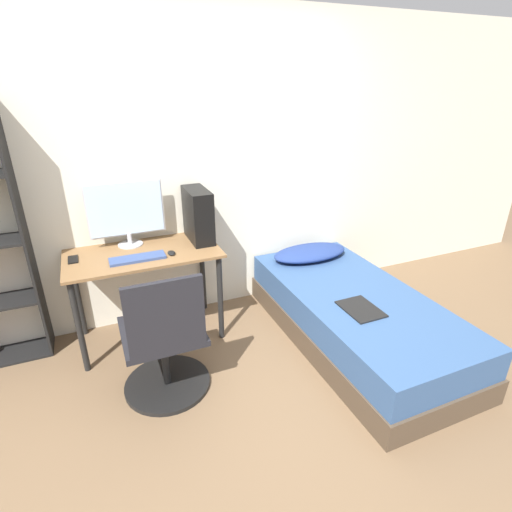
{
  "coord_description": "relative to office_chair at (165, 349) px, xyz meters",
  "views": [
    {
      "loc": [
        -0.85,
        -1.68,
        1.95
      ],
      "look_at": [
        0.21,
        0.8,
        0.75
      ],
      "focal_mm": 28.0,
      "sensor_mm": 36.0,
      "label": 1
    }
  ],
  "objects": [
    {
      "name": "desk",
      "position": [
        0.01,
        0.7,
        0.28
      ],
      "size": [
        1.13,
        0.6,
        0.75
      ],
      "color": "brown",
      "rests_on": "ground_plane"
    },
    {
      "name": "phone",
      "position": [
        -0.48,
        0.76,
        0.4
      ],
      "size": [
        0.07,
        0.14,
        0.01
      ],
      "color": "black",
      "rests_on": "desk"
    },
    {
      "name": "ground_plane",
      "position": [
        0.56,
        -0.5,
        -0.35
      ],
      "size": [
        14.0,
        14.0,
        0.0
      ],
      "primitive_type": "plane",
      "color": "brown"
    },
    {
      "name": "keyboard",
      "position": [
        -0.04,
        0.58,
        0.41
      ],
      "size": [
        0.39,
        0.13,
        0.02
      ],
      "color": "#33477A",
      "rests_on": "desk"
    },
    {
      "name": "pillow",
      "position": [
        1.5,
        0.74,
        0.12
      ],
      "size": [
        0.72,
        0.36,
        0.11
      ],
      "color": "navy",
      "rests_on": "bed"
    },
    {
      "name": "magazine",
      "position": [
        1.38,
        -0.2,
        0.08
      ],
      "size": [
        0.24,
        0.32,
        0.01
      ],
      "color": "black",
      "rests_on": "bed"
    },
    {
      "name": "office_chair",
      "position": [
        0.0,
        0.0,
        0.0
      ],
      "size": [
        0.58,
        0.58,
        0.93
      ],
      "color": "black",
      "rests_on": "ground_plane"
    },
    {
      "name": "monitor",
      "position": [
        -0.06,
        0.89,
        0.67
      ],
      "size": [
        0.57,
        0.19,
        0.51
      ],
      "color": "#B7B7BC",
      "rests_on": "desk"
    },
    {
      "name": "wall_back",
      "position": [
        0.56,
        1.03,
        0.9
      ],
      "size": [
        8.0,
        0.05,
        2.5
      ],
      "color": "silver",
      "rests_on": "ground_plane"
    },
    {
      "name": "bed",
      "position": [
        1.5,
        0.01,
        -0.14
      ],
      "size": [
        0.95,
        1.98,
        0.42
      ],
      "color": "#4C3D2D",
      "rests_on": "ground_plane"
    },
    {
      "name": "pc_tower",
      "position": [
        0.48,
        0.79,
        0.61
      ],
      "size": [
        0.16,
        0.38,
        0.42
      ],
      "color": "black",
      "rests_on": "desk"
    },
    {
      "name": "mouse",
      "position": [
        0.2,
        0.58,
        0.41
      ],
      "size": [
        0.06,
        0.09,
        0.02
      ],
      "color": "black",
      "rests_on": "desk"
    }
  ]
}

